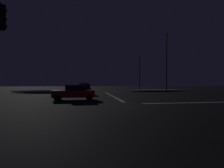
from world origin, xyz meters
The scene contains 14 objects.
ground centered at (0.00, 0.00, -0.05)m, with size 120.00×120.00×0.10m, color black.
stop_line_north centered at (0.00, 9.16, 0.00)m, with size 0.35×15.77×0.01m.
centre_line_ns centered at (0.00, 20.76, 0.00)m, with size 22.00×0.15×0.01m.
snow_bank_left_curb centered at (-9.96, 16.10, 0.30)m, with size 10.79×1.50×0.60m.
snow_bank_right_curb centered at (9.96, 18.10, 0.21)m, with size 11.50×1.50×0.42m.
sedan_black centered at (-3.64, 12.26, 0.80)m, with size 2.02×4.33×1.57m.
sedan_gray centered at (-3.81, 18.68, 0.80)m, with size 2.02×4.33×1.57m.
sedan_green centered at (-3.89, 24.26, 0.80)m, with size 2.02×4.33×1.57m.
sedan_silver centered at (-3.89, 30.47, 0.80)m, with size 2.02×4.33×1.57m.
sedan_blue centered at (-3.95, 36.35, 0.80)m, with size 2.02×4.33×1.57m.
sedan_orange centered at (-3.76, 41.72, 0.80)m, with size 2.02×4.33×1.57m.
sedan_red_crossing centered at (-4.66, 3.94, 0.80)m, with size 4.33×2.02×1.57m.
streetlamp_right_near centered at (10.26, 14.76, 5.84)m, with size 0.44×0.44×10.26m.
streetlamp_right_far centered at (10.26, 30.76, 4.96)m, with size 0.44×0.44×8.55m.
Camera 1 is at (-3.61, -15.73, 1.94)m, focal length 30.19 mm.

